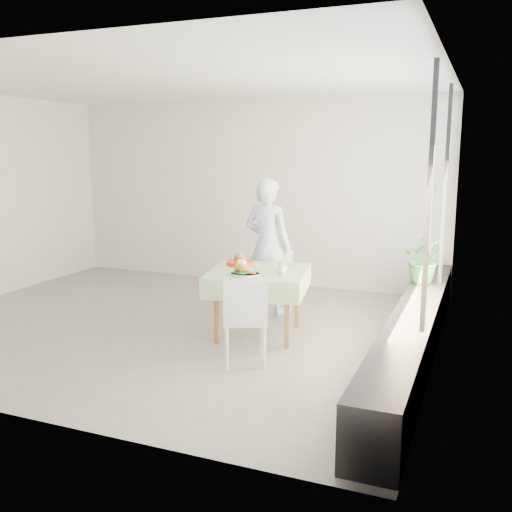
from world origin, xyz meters
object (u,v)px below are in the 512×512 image
at_px(main_dish, 243,269).
at_px(potted_plant, 425,259).
at_px(chair_near, 245,337).
at_px(diner, 268,246).
at_px(juice_cup_orange, 283,266).
at_px(cafe_table, 258,295).
at_px(chair_far, 276,296).

relative_size(main_dish, potted_plant, 0.60).
relative_size(chair_near, diner, 0.51).
distance_m(chair_near, juice_cup_orange, 1.07).
bearing_deg(diner, main_dish, 106.49).
bearing_deg(potted_plant, cafe_table, -145.22).
distance_m(cafe_table, diner, 1.02).
height_order(juice_cup_orange, potted_plant, potted_plant).
relative_size(cafe_table, juice_cup_orange, 5.09).
height_order(chair_near, main_dish, main_dish).
distance_m(chair_near, diner, 1.92).
bearing_deg(chair_near, juice_cup_orange, 86.32).
distance_m(chair_far, juice_cup_orange, 0.99).
distance_m(chair_far, chair_near, 1.70).
bearing_deg(potted_plant, chair_far, -169.26).
bearing_deg(juice_cup_orange, chair_far, 115.59).
distance_m(cafe_table, main_dish, 0.43).
relative_size(juice_cup_orange, potted_plant, 0.43).
height_order(chair_near, potted_plant, potted_plant).
distance_m(cafe_table, juice_cup_orange, 0.43).
bearing_deg(chair_far, main_dish, -88.75).
bearing_deg(juice_cup_orange, cafe_table, -164.16).
relative_size(chair_far, juice_cup_orange, 3.40).
bearing_deg(main_dish, chair_near, -65.48).
bearing_deg(juice_cup_orange, diner, 120.95).
xyz_separation_m(chair_near, main_dish, (-0.27, 0.59, 0.53)).
height_order(chair_far, chair_near, chair_near).
distance_m(juice_cup_orange, potted_plant, 1.75).
xyz_separation_m(chair_far, juice_cup_orange, (0.35, -0.74, 0.55)).
bearing_deg(chair_near, chair_far, 99.99).
relative_size(chair_far, chair_near, 0.93).
relative_size(cafe_table, main_dish, 3.63).
bearing_deg(diner, chair_far, 154.81).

